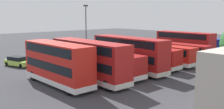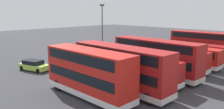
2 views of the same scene
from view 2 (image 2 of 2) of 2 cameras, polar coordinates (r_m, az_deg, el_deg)
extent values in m
plane|color=#38383D|center=(36.44, 0.25, -1.67)|extent=(140.00, 140.00, 0.00)
cube|color=#A51919|center=(41.23, 21.65, 2.51)|extent=(2.60, 10.14, 4.20)
cube|color=silver|center=(41.52, 21.47, 0.02)|extent=(2.64, 10.18, 0.55)
cube|color=black|center=(41.26, 21.63, 2.23)|extent=(2.66, 9.34, 0.90)
cube|color=black|center=(41.05, 21.80, 4.57)|extent=(2.66, 9.34, 0.90)
cube|color=black|center=(43.54, 15.52, 3.04)|extent=(2.25, 0.07, 1.10)
cylinder|color=black|center=(42.14, 16.30, 0.40)|extent=(0.31, 1.10, 1.10)
cylinder|color=black|center=(44.09, 17.74, 0.78)|extent=(0.31, 1.10, 1.10)
cylinder|color=black|center=(39.18, 25.65, -1.05)|extent=(0.31, 1.10, 1.10)
cylinder|color=black|center=(41.27, 26.73, -0.58)|extent=(0.31, 1.10, 1.10)
cube|color=#A51919|center=(38.02, 20.07, 0.72)|extent=(2.67, 11.44, 2.60)
cube|color=silver|center=(38.21, 19.97, -0.79)|extent=(2.71, 11.48, 0.55)
cube|color=black|center=(37.92, 20.13, 1.61)|extent=(2.72, 10.65, 0.90)
cube|color=black|center=(40.60, 12.77, 2.61)|extent=(2.25, 0.08, 1.10)
cylinder|color=black|center=(39.20, 13.56, -0.25)|extent=(0.31, 1.10, 1.10)
cylinder|color=black|center=(41.11, 15.19, 0.20)|extent=(0.31, 1.10, 1.10)
cylinder|color=black|center=(35.65, 25.47, -2.16)|extent=(0.31, 1.10, 1.10)
cylinder|color=black|center=(37.74, 26.61, -1.57)|extent=(0.31, 1.10, 1.10)
cube|color=red|center=(35.00, 17.38, 0.04)|extent=(2.61, 11.29, 2.60)
cube|color=silver|center=(35.20, 17.28, -1.60)|extent=(2.65, 11.33, 0.55)
cube|color=black|center=(34.89, 17.43, 1.00)|extent=(2.67, 10.49, 0.90)
cube|color=black|center=(37.79, 9.82, 2.10)|extent=(2.25, 0.07, 1.10)
cylinder|color=black|center=(36.39, 10.55, -0.99)|extent=(0.31, 1.10, 1.10)
cylinder|color=black|center=(38.23, 12.46, -0.48)|extent=(0.31, 1.10, 1.10)
cylinder|color=black|center=(32.51, 22.94, -3.16)|extent=(0.31, 1.10, 1.10)
cylinder|color=black|center=(34.56, 24.36, -2.46)|extent=(0.31, 1.10, 1.10)
cube|color=#B71411|center=(31.77, 14.83, -0.91)|extent=(2.78, 10.19, 2.60)
cube|color=silver|center=(31.99, 14.73, -2.71)|extent=(2.82, 10.23, 0.55)
cube|color=black|center=(31.65, 14.88, 0.15)|extent=(2.82, 9.39, 0.90)
cube|color=black|center=(34.37, 7.46, 1.28)|extent=(2.25, 0.11, 1.10)
cylinder|color=black|center=(32.99, 8.21, -2.17)|extent=(0.32, 1.11, 1.10)
cylinder|color=black|center=(34.80, 10.39, -1.54)|extent=(0.32, 1.11, 1.10)
cylinder|color=black|center=(29.46, 19.87, -4.35)|extent=(0.32, 1.11, 1.10)
cylinder|color=black|center=(31.47, 21.57, -3.50)|extent=(0.32, 1.11, 1.10)
cube|color=#A51919|center=(28.47, 11.03, -0.48)|extent=(2.91, 11.98, 4.20)
cube|color=silver|center=(28.88, 10.89, -4.03)|extent=(2.95, 12.03, 0.55)
cube|color=black|center=(28.51, 11.01, -0.87)|extent=(2.94, 11.19, 0.90)
cube|color=black|center=(28.21, 11.14, 2.51)|extent=(2.94, 11.19, 0.90)
cube|color=black|center=(32.31, 2.42, 0.73)|extent=(2.25, 0.13, 1.10)
cylinder|color=black|center=(30.91, 2.81, -2.98)|extent=(0.33, 1.11, 1.10)
cylinder|color=black|center=(32.51, 5.58, -2.31)|extent=(0.33, 1.11, 1.10)
cylinder|color=black|center=(25.65, 17.65, -6.48)|extent=(0.33, 1.11, 1.10)
cylinder|color=black|center=(27.56, 19.97, -5.41)|extent=(0.33, 1.11, 1.10)
cube|color=#A51919|center=(25.82, 6.82, -3.37)|extent=(2.72, 10.30, 2.60)
cube|color=silver|center=(26.09, 6.77, -5.55)|extent=(2.76, 10.34, 0.55)
cube|color=black|center=(25.67, 6.86, -2.07)|extent=(2.76, 9.50, 0.90)
cube|color=black|center=(29.13, -0.99, -0.41)|extent=(2.25, 0.10, 1.10)
cylinder|color=black|center=(27.77, -0.68, -4.60)|extent=(0.32, 1.10, 1.10)
cylinder|color=black|center=(29.30, 2.54, -3.77)|extent=(0.32, 1.10, 1.10)
cylinder|color=black|center=(23.14, 12.17, -8.12)|extent=(0.32, 1.10, 1.10)
cylinder|color=black|center=(24.96, 15.10, -6.83)|extent=(0.32, 1.10, 1.10)
cube|color=#A51919|center=(22.94, 2.08, -3.08)|extent=(2.67, 11.81, 4.20)
cube|color=silver|center=(23.46, 2.05, -7.40)|extent=(2.71, 11.85, 0.55)
cube|color=black|center=(22.99, 2.07, -3.56)|extent=(2.72, 11.01, 0.90)
cube|color=black|center=(22.62, 2.10, 0.60)|extent=(2.72, 11.01, 0.90)
cube|color=black|center=(27.31, -6.93, -1.27)|extent=(2.25, 0.08, 1.10)
cylinder|color=black|center=(25.98, -6.90, -5.80)|extent=(0.31, 1.10, 1.10)
cylinder|color=black|center=(27.34, -3.14, -4.87)|extent=(0.31, 1.10, 1.10)
cylinder|color=black|center=(19.96, 9.26, -11.18)|extent=(0.31, 1.10, 1.10)
cylinder|color=black|center=(21.70, 12.87, -9.47)|extent=(0.31, 1.10, 1.10)
cube|color=red|center=(21.03, -6.04, -4.46)|extent=(2.71, 10.07, 4.20)
cube|color=silver|center=(21.59, -5.94, -9.13)|extent=(2.75, 10.11, 0.55)
cube|color=black|center=(21.09, -6.03, -4.99)|extent=(2.75, 9.27, 0.90)
cube|color=black|center=(20.68, -6.13, -0.46)|extent=(2.75, 9.27, 0.90)
cube|color=black|center=(25.07, -13.42, -2.63)|extent=(2.25, 0.09, 1.10)
cylinder|color=black|center=(23.79, -13.68, -7.65)|extent=(0.32, 1.10, 1.10)
cylinder|color=black|center=(24.98, -9.28, -6.56)|extent=(0.32, 1.10, 1.10)
cylinder|color=black|center=(18.42, -1.31, -13.00)|extent=(0.32, 1.10, 1.10)
cylinder|color=black|center=(19.93, 3.41, -11.09)|extent=(0.32, 1.10, 1.10)
cube|color=navy|center=(45.93, 26.65, 2.10)|extent=(3.15, 5.76, 2.80)
cube|color=black|center=(46.85, 22.14, 2.24)|extent=(2.72, 2.29, 2.20)
cylinder|color=black|center=(45.93, 21.65, 0.85)|extent=(0.40, 1.03, 1.00)
cylinder|color=black|center=(48.07, 22.44, 1.22)|extent=(0.40, 1.03, 1.00)
cube|color=#A5D14C|center=(32.49, -19.24, -2.94)|extent=(2.99, 4.63, 0.70)
cube|color=black|center=(32.49, -19.55, -1.82)|extent=(2.33, 2.94, 0.55)
cylinder|color=black|center=(31.99, -16.28, -3.36)|extent=(0.40, 0.68, 0.64)
cylinder|color=black|center=(30.91, -18.35, -3.98)|extent=(0.40, 0.68, 0.64)
cylinder|color=black|center=(34.17, -20.00, -2.67)|extent=(0.40, 0.68, 0.64)
cylinder|color=black|center=(33.17, -22.05, -3.23)|extent=(0.40, 0.68, 0.64)
cube|color=silver|center=(40.42, 2.32, 0.37)|extent=(4.38, 3.81, 0.70)
cube|color=black|center=(40.27, 2.04, 1.23)|extent=(2.95, 2.74, 0.55)
cylinder|color=black|center=(41.55, 4.02, 0.35)|extent=(0.65, 0.55, 0.64)
cylinder|color=black|center=(40.02, 4.57, -0.07)|extent=(0.65, 0.55, 0.64)
cylinder|color=black|center=(40.96, 0.11, 0.22)|extent=(0.65, 0.55, 0.64)
cylinder|color=black|center=(39.41, 0.51, -0.21)|extent=(0.65, 0.55, 0.64)
cylinder|color=#38383D|center=(36.18, -2.50, 5.30)|extent=(0.16, 0.16, 8.80)
cube|color=#262628|center=(36.00, -2.56, 12.52)|extent=(0.70, 0.30, 0.24)
cylinder|color=yellow|center=(35.93, -11.39, -1.30)|extent=(0.60, 0.60, 0.95)
camera|label=1|loc=(7.57, 138.12, -12.83)|focal=40.24mm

